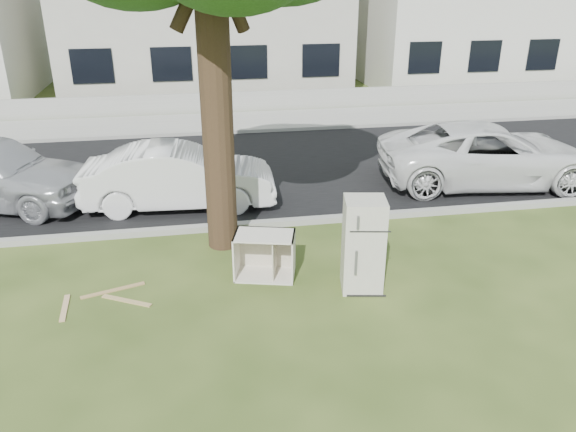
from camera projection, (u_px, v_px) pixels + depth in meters
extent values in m
plane|color=#2F4418|center=(257.00, 292.00, 8.82)|extent=(120.00, 120.00, 0.00)
cube|color=black|center=(228.00, 170.00, 14.23)|extent=(120.00, 7.00, 0.01)
cube|color=gray|center=(242.00, 228.00, 11.03)|extent=(120.00, 0.18, 0.12)
cube|color=gray|center=(219.00, 134.00, 17.44)|extent=(120.00, 0.18, 0.12)
cube|color=gray|center=(216.00, 123.00, 18.75)|extent=(120.00, 2.80, 0.01)
cube|color=gray|center=(213.00, 103.00, 20.06)|extent=(120.00, 0.15, 0.70)
cylinder|color=black|center=(216.00, 104.00, 9.34)|extent=(0.54, 0.54, 5.20)
cube|color=beige|center=(472.00, 5.00, 25.22)|extent=(10.00, 8.00, 6.60)
cube|color=#B8B4A6|center=(363.00, 245.00, 8.66)|extent=(0.72, 0.68, 1.51)
cube|color=white|center=(265.00, 255.00, 9.16)|extent=(1.09, 0.82, 0.75)
cube|color=#A78350|center=(113.00, 290.00, 8.86)|extent=(0.97, 0.38, 0.02)
cube|color=tan|center=(127.00, 301.00, 8.58)|extent=(0.78, 0.49, 0.02)
cube|color=tan|center=(65.00, 308.00, 8.39)|extent=(0.13, 0.75, 0.02)
imported|color=silver|center=(179.00, 177.00, 11.84)|extent=(4.10, 1.65, 1.32)
imported|color=silver|center=(489.00, 154.00, 13.15)|extent=(5.34, 2.98, 1.41)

